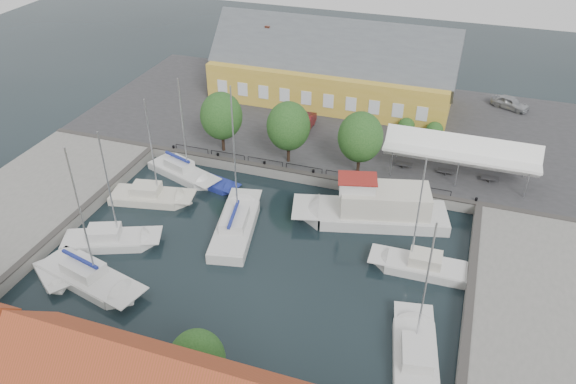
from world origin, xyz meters
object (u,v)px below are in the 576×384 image
object	(u,v)px
west_boat_a	(183,173)
trawler	(376,210)
tent_canopy	(461,151)
west_boat_c	(110,241)
launch_nw	(215,185)
west_boat_d	(89,279)
east_boat_c	(415,359)
center_sailboat	(236,227)
warehouse	(328,71)
car_red	(304,123)
east_boat_b	(420,267)
west_boat_b	(151,198)
car_silver	(510,103)
launch_sw	(52,277)

from	to	relation	value
west_boat_a	trawler	bearing A→B (deg)	-3.47
tent_canopy	west_boat_c	distance (m)	32.13
west_boat_c	launch_nw	size ratio (longest dim) A/B	2.12
west_boat_c	west_boat_d	size ratio (longest dim) A/B	0.88
trawler	east_boat_c	distance (m)	15.53
center_sailboat	trawler	xyz separation A→B (m)	(10.88, 5.40, 0.65)
west_boat_c	west_boat_d	bearing A→B (deg)	-75.41
tent_canopy	trawler	bearing A→B (deg)	-126.99
warehouse	west_boat_d	xyz separation A→B (m)	(-8.32, -36.75, -4.16)
car_red	west_boat_d	world-z (taller)	west_boat_d
car_red	trawler	bearing A→B (deg)	-51.14
west_boat_d	east_boat_b	bearing A→B (deg)	21.82
west_boat_a	west_boat_b	size ratio (longest dim) A/B	1.03
west_boat_a	west_boat_c	xyz separation A→B (m)	(-0.60, -11.56, -0.01)
tent_canopy	west_boat_d	world-z (taller)	west_boat_d
trawler	center_sailboat	bearing A→B (deg)	-153.61
trawler	tent_canopy	bearing A→B (deg)	53.01
tent_canopy	east_boat_c	world-z (taller)	east_boat_c
east_boat_b	launch_nw	size ratio (longest dim) A/B	2.02
car_silver	launch_nw	size ratio (longest dim) A/B	0.85
west_boat_b	east_boat_c	bearing A→B (deg)	-23.04
warehouse	launch_sw	xyz separation A→B (m)	(-11.24, -37.35, -4.34)
tent_canopy	west_boat_c	xyz separation A→B (m)	(-26.07, -18.46, -3.42)
center_sailboat	trawler	distance (m)	12.16
launch_sw	warehouse	bearing A→B (deg)	73.25
trawler	west_boat_d	bearing A→B (deg)	-141.81
warehouse	west_boat_b	bearing A→B (deg)	-110.62
launch_nw	launch_sw	bearing A→B (deg)	-111.02
launch_nw	west_boat_c	bearing A→B (deg)	-111.79
west_boat_a	west_boat_c	size ratio (longest dim) A/B	1.01
car_silver	car_red	bearing A→B (deg)	146.19
warehouse	east_boat_b	world-z (taller)	warehouse
tent_canopy	launch_sw	distance (m)	36.60
warehouse	center_sailboat	distance (m)	27.64
tent_canopy	west_boat_c	world-z (taller)	west_boat_c
west_boat_d	launch_nw	distance (m)	15.67
center_sailboat	launch_nw	bearing A→B (deg)	128.71
center_sailboat	tent_canopy	bearing A→B (deg)	38.46
west_boat_c	center_sailboat	bearing A→B (deg)	28.70
west_boat_a	launch_sw	bearing A→B (deg)	-98.10
car_silver	east_boat_b	size ratio (longest dim) A/B	0.42
launch_sw	launch_nw	distance (m)	17.08
car_silver	launch_nw	world-z (taller)	car_silver
warehouse	west_boat_b	distance (m)	27.63
east_boat_b	west_boat_c	bearing A→B (deg)	-168.62
center_sailboat	launch_nw	distance (m)	7.60
east_boat_c	launch_nw	distance (m)	25.91
west_boat_d	west_boat_c	bearing A→B (deg)	104.59
west_boat_b	launch_nw	world-z (taller)	west_boat_b
tent_canopy	east_boat_c	xyz separation A→B (m)	(-0.61, -22.60, -3.43)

